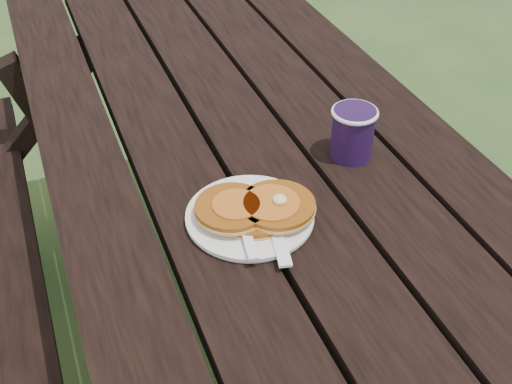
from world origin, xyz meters
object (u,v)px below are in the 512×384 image
object	(u,v)px
coffee_cup	(353,130)
picnic_table	(254,285)
plate	(250,217)
pancake_stack	(256,208)

from	to	relation	value
coffee_cup	picnic_table	bearing A→B (deg)	145.60
plate	coffee_cup	bearing A→B (deg)	22.84
picnic_table	pancake_stack	distance (m)	0.46
picnic_table	coffee_cup	size ratio (longest dim) A/B	18.97
picnic_table	coffee_cup	world-z (taller)	coffee_cup
picnic_table	plate	world-z (taller)	plate
plate	pancake_stack	world-z (taller)	pancake_stack
pancake_stack	picnic_table	bearing A→B (deg)	69.69
picnic_table	plate	size ratio (longest dim) A/B	9.06
picnic_table	pancake_stack	xyz separation A→B (m)	(-0.08, -0.20, 0.41)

